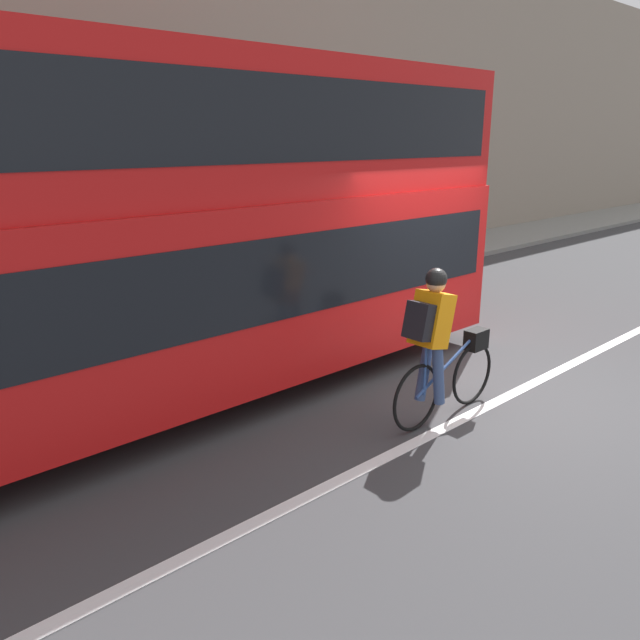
# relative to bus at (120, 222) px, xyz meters

# --- Properties ---
(ground_plane) EXTENTS (80.00, 80.00, 0.00)m
(ground_plane) POSITION_rel_bus_xyz_m (3.36, -2.45, -2.04)
(ground_plane) COLOR #38383A
(road_center_line) EXTENTS (50.00, 0.14, 0.01)m
(road_center_line) POSITION_rel_bus_xyz_m (3.36, -2.53, -2.04)
(road_center_line) COLOR silver
(road_center_line) RESTS_ON ground_plane
(sidewalk_curb) EXTENTS (60.00, 2.21, 0.11)m
(sidewalk_curb) POSITION_rel_bus_xyz_m (3.36, 3.63, -1.99)
(sidewalk_curb) COLOR gray
(sidewalk_curb) RESTS_ON ground_plane
(building_facade) EXTENTS (60.00, 0.30, 7.37)m
(building_facade) POSITION_rel_bus_xyz_m (3.36, 4.88, 1.65)
(building_facade) COLOR gray
(building_facade) RESTS_ON ground_plane
(bus) EXTENTS (9.34, 2.45, 3.66)m
(bus) POSITION_rel_bus_xyz_m (0.00, 0.00, 0.00)
(bus) COLOR black
(bus) RESTS_ON ground_plane
(cyclist_on_bike) EXTENTS (1.67, 0.32, 1.64)m
(cyclist_on_bike) POSITION_rel_bus_xyz_m (2.17, -2.35, -1.16)
(cyclist_on_bike) COLOR black
(cyclist_on_bike) RESTS_ON ground_plane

